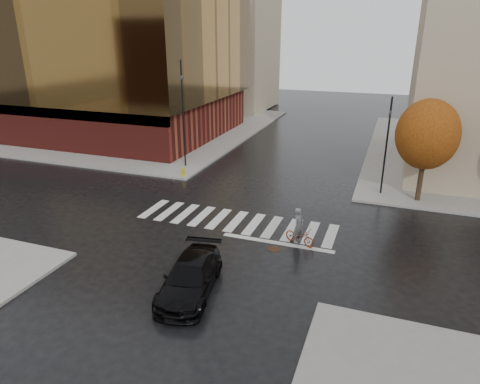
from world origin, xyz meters
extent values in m
plane|color=black|center=(0.00, 0.00, 0.00)|extent=(120.00, 120.00, 0.00)
cube|color=gray|center=(-21.00, 21.00, 0.07)|extent=(30.00, 30.00, 0.15)
cube|color=silver|center=(0.00, 0.50, 0.01)|extent=(12.00, 3.00, 0.01)
cube|color=maroon|center=(-22.00, 18.00, 2.15)|extent=(26.00, 18.00, 4.00)
cube|color=beige|center=(-22.00, 9.20, 3.65)|extent=(26.00, 0.40, 1.00)
cube|color=olive|center=(-22.00, 18.00, 10.15)|extent=(27.00, 19.00, 12.00)
cube|color=tan|center=(-16.00, 37.00, 10.15)|extent=(14.00, 12.00, 20.00)
cylinder|color=#312116|center=(10.00, 7.40, 1.55)|extent=(0.32, 0.32, 2.80)
ellipsoid|color=#9C4D0F|center=(10.00, 7.40, 4.47)|extent=(3.80, 3.80, 4.37)
imported|color=black|center=(0.73, -6.90, 0.71)|extent=(2.80, 5.18, 1.43)
imported|color=#932D0D|center=(4.12, -1.00, 0.46)|extent=(1.85, 1.22, 0.92)
imported|color=gray|center=(4.02, -1.00, 1.06)|extent=(0.67, 0.80, 1.87)
cylinder|color=black|center=(-7.59, 9.00, 4.29)|extent=(0.12, 0.12, 8.28)
imported|color=black|center=(-7.59, 9.00, 7.29)|extent=(0.22, 0.19, 1.03)
cylinder|color=black|center=(7.69, 7.90, 3.37)|extent=(0.12, 0.12, 6.44)
imported|color=black|center=(7.69, 7.90, 5.71)|extent=(0.18, 0.20, 0.81)
cylinder|color=#C5BA0B|center=(-6.50, 6.50, 0.43)|extent=(0.23, 0.23, 0.57)
sphere|color=#C5BA0B|center=(-6.50, 6.50, 0.72)|extent=(0.24, 0.24, 0.24)
cylinder|color=#482A19|center=(3.03, -2.00, 0.01)|extent=(0.67, 0.67, 0.01)
camera|label=1|loc=(8.04, -20.79, 10.44)|focal=32.00mm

